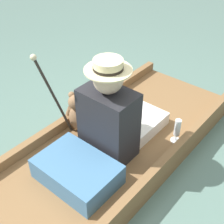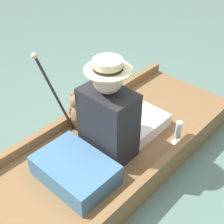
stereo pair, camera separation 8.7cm
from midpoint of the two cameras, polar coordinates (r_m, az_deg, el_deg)
name	(u,v)px [view 2 (the right image)]	position (r m, az deg, el deg)	size (l,w,h in m)	color
ground_plane	(109,159)	(2.53, 0.35, -8.65)	(16.00, 16.00, 0.00)	slate
punt_boat	(108,152)	(2.48, 0.36, -7.40)	(0.94, 2.47, 0.22)	brown
seat_cushion	(75,170)	(2.16, -5.60, -10.56)	(0.54, 0.38, 0.16)	teal
seated_person	(115,117)	(2.26, 1.72, -0.94)	(0.39, 0.74, 0.78)	white
teddy_bear	(79,112)	(2.52, -5.09, 0.00)	(0.24, 0.14, 0.35)	#846042
wine_glass	(178,131)	(2.45, 13.02, -3.43)	(0.08, 0.08, 0.21)	silver
walking_cane	(52,89)	(2.27, -9.83, 4.17)	(0.04, 0.28, 0.79)	#2D2823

